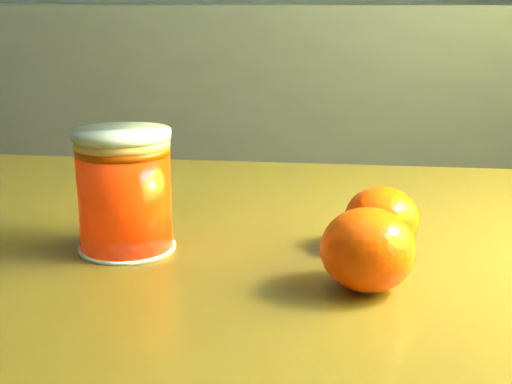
# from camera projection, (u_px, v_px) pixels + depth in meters

# --- Properties ---
(kitchen_counter) EXTENTS (3.15, 0.60, 0.90)m
(kitchen_counter) POSITION_uv_depth(u_px,v_px,m) (26.00, 159.00, 2.14)
(kitchen_counter) COLOR #4D4D52
(kitchen_counter) RESTS_ON ground
(table) EXTENTS (0.97, 0.69, 0.71)m
(table) POSITION_uv_depth(u_px,v_px,m) (279.00, 348.00, 0.62)
(table) COLOR brown
(table) RESTS_ON ground
(juice_glass) EXTENTS (0.08, 0.08, 0.10)m
(juice_glass) POSITION_uv_depth(u_px,v_px,m) (125.00, 192.00, 0.59)
(juice_glass) COLOR #FF2D05
(juice_glass) RESTS_ON table
(orange_front) EXTENTS (0.08, 0.08, 0.06)m
(orange_front) POSITION_uv_depth(u_px,v_px,m) (368.00, 250.00, 0.51)
(orange_front) COLOR #FF4905
(orange_front) RESTS_ON table
(orange_back) EXTENTS (0.07, 0.07, 0.05)m
(orange_back) POSITION_uv_depth(u_px,v_px,m) (382.00, 219.00, 0.59)
(orange_back) COLOR #FF4905
(orange_back) RESTS_ON table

